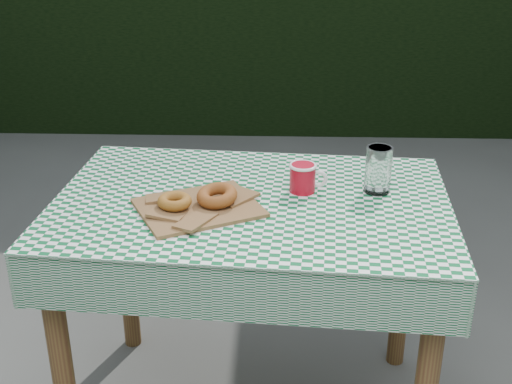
# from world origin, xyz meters

# --- Properties ---
(table) EXTENTS (1.14, 0.80, 0.75)m
(table) POSITION_xyz_m (0.16, 0.19, 0.38)
(table) COLOR brown
(table) RESTS_ON ground
(tablecloth) EXTENTS (1.16, 0.83, 0.01)m
(tablecloth) POSITION_xyz_m (0.16, 0.19, 0.75)
(tablecloth) COLOR #0D542B
(tablecloth) RESTS_ON table
(paper_bag) EXTENTS (0.39, 0.36, 0.02)m
(paper_bag) POSITION_xyz_m (0.02, 0.12, 0.76)
(paper_bag) COLOR brown
(paper_bag) RESTS_ON tablecloth
(bagel_front) EXTENTS (0.11, 0.11, 0.03)m
(bagel_front) POSITION_xyz_m (-0.04, 0.10, 0.79)
(bagel_front) COLOR #A16321
(bagel_front) RESTS_ON paper_bag
(bagel_back) EXTENTS (0.16, 0.16, 0.04)m
(bagel_back) POSITION_xyz_m (0.07, 0.14, 0.79)
(bagel_back) COLOR brown
(bagel_back) RESTS_ON paper_bag
(coffee_mug) EXTENTS (0.16, 0.16, 0.08)m
(coffee_mug) POSITION_xyz_m (0.31, 0.25, 0.80)
(coffee_mug) COLOR #B00B1C
(coffee_mug) RESTS_ON tablecloth
(drinking_glass) EXTENTS (0.08, 0.08, 0.13)m
(drinking_glass) POSITION_xyz_m (0.52, 0.26, 0.82)
(drinking_glass) COLOR white
(drinking_glass) RESTS_ON tablecloth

